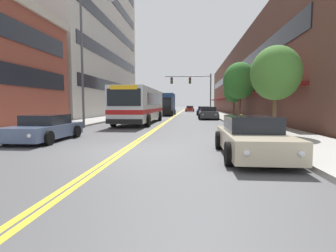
% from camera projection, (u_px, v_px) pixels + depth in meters
% --- Properties ---
extents(ground_plane, '(240.00, 240.00, 0.00)m').
position_uv_depth(ground_plane, '(178.00, 114.00, 46.26)').
color(ground_plane, '#4C4C4F').
extents(sidewalk_left, '(3.35, 106.00, 0.15)m').
position_uv_depth(sidewalk_left, '(138.00, 113.00, 46.91)').
color(sidewalk_left, '#9E9B96').
rests_on(sidewalk_left, ground_plane).
extents(sidewalk_right, '(3.35, 106.00, 0.15)m').
position_uv_depth(sidewalk_right, '(219.00, 114.00, 45.61)').
color(sidewalk_right, '#9E9B96').
rests_on(sidewalk_right, ground_plane).
extents(centre_line, '(0.34, 106.00, 0.01)m').
position_uv_depth(centre_line, '(178.00, 114.00, 46.26)').
color(centre_line, yellow).
rests_on(centre_line, ground_plane).
extents(office_tower_left, '(12.08, 28.62, 29.76)m').
position_uv_depth(office_tower_left, '(75.00, 16.00, 39.12)').
color(office_tower_left, '#BCB7AD').
rests_on(office_tower_left, ground_plane).
extents(storefront_row_right, '(9.10, 68.00, 10.73)m').
position_uv_depth(storefront_row_right, '(254.00, 83.00, 44.64)').
color(storefront_row_right, brown).
rests_on(storefront_row_right, ground_plane).
extents(city_bus, '(2.95, 11.84, 3.02)m').
position_uv_depth(city_bus, '(141.00, 104.00, 23.62)').
color(city_bus, silver).
rests_on(city_bus, ground_plane).
extents(car_slate_blue_parked_left_near, '(2.10, 4.40, 1.21)m').
position_uv_depth(car_slate_blue_parked_left_near, '(45.00, 129.00, 12.19)').
color(car_slate_blue_parked_left_near, '#475675').
rests_on(car_slate_blue_parked_left_near, ground_plane).
extents(car_charcoal_parked_left_mid, '(2.18, 4.20, 1.32)m').
position_uv_depth(car_charcoal_parked_left_mid, '(150.00, 111.00, 42.87)').
color(car_charcoal_parked_left_mid, '#232328').
rests_on(car_charcoal_parked_left_mid, ground_plane).
extents(car_silver_parked_left_far, '(2.13, 4.19, 1.25)m').
position_uv_depth(car_silver_parked_left_far, '(143.00, 112.00, 36.73)').
color(car_silver_parked_left_far, '#B7B7BC').
rests_on(car_silver_parked_left_far, ground_plane).
extents(car_champagne_parked_right_foreground, '(2.06, 4.65, 1.31)m').
position_uv_depth(car_champagne_parked_right_foreground, '(252.00, 138.00, 8.52)').
color(car_champagne_parked_right_foreground, beige).
rests_on(car_champagne_parked_right_foreground, ground_plane).
extents(car_dark_grey_parked_right_mid, '(2.21, 4.41, 1.43)m').
position_uv_depth(car_dark_grey_parked_right_mid, '(208.00, 113.00, 29.88)').
color(car_dark_grey_parked_right_mid, '#38383D').
rests_on(car_dark_grey_parked_right_mid, ground_plane).
extents(car_navy_parked_right_far, '(2.10, 4.62, 1.38)m').
position_uv_depth(car_navy_parked_right_far, '(203.00, 111.00, 40.87)').
color(car_navy_parked_right_far, '#19234C').
rests_on(car_navy_parked_right_far, ground_plane).
extents(car_red_moving_lead, '(2.02, 4.42, 1.34)m').
position_uv_depth(car_red_moving_lead, '(190.00, 109.00, 60.11)').
color(car_red_moving_lead, maroon).
rests_on(car_red_moving_lead, ground_plane).
extents(box_truck, '(2.64, 7.76, 3.38)m').
position_uv_depth(box_truck, '(166.00, 104.00, 40.45)').
color(box_truck, black).
rests_on(box_truck, ground_plane).
extents(traffic_signal_mast, '(6.85, 0.38, 6.16)m').
position_uv_depth(traffic_signal_mast, '(194.00, 86.00, 38.57)').
color(traffic_signal_mast, '#47474C').
rests_on(traffic_signal_mast, ground_plane).
extents(street_lamp_left_near, '(2.50, 0.28, 9.09)m').
position_uv_depth(street_lamp_left_near, '(86.00, 52.00, 18.44)').
color(street_lamp_left_near, '#47474C').
rests_on(street_lamp_left_near, ground_plane).
extents(street_tree_right_near, '(2.51, 2.51, 4.51)m').
position_uv_depth(street_tree_right_near, '(276.00, 73.00, 13.34)').
color(street_tree_right_near, brown).
rests_on(street_tree_right_near, sidewalk_right).
extents(street_tree_right_mid, '(2.97, 2.97, 5.29)m').
position_uv_depth(street_tree_right_mid, '(240.00, 81.00, 23.41)').
color(street_tree_right_mid, brown).
rests_on(street_tree_right_mid, sidewalk_right).
extents(street_tree_right_far, '(2.55, 2.55, 4.56)m').
position_uv_depth(street_tree_right_far, '(234.00, 91.00, 31.79)').
color(street_tree_right_far, brown).
rests_on(street_tree_right_far, sidewalk_right).
extents(fire_hydrant, '(0.31, 0.23, 0.83)m').
position_uv_depth(fire_hydrant, '(241.00, 120.00, 18.49)').
color(fire_hydrant, yellow).
rests_on(fire_hydrant, sidewalk_right).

